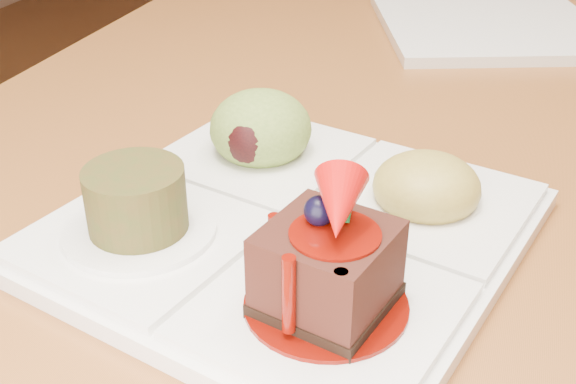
% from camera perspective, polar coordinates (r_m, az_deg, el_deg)
% --- Properties ---
extents(dining_table, '(1.00, 1.80, 0.75)m').
position_cam_1_polar(dining_table, '(0.73, 18.67, 1.90)').
color(dining_table, brown).
rests_on(dining_table, ground).
extents(sampler_plate, '(0.33, 0.33, 0.10)m').
position_cam_1_polar(sampler_plate, '(0.46, 0.07, -1.22)').
color(sampler_plate, white).
rests_on(sampler_plate, dining_table).
extents(second_plate, '(0.31, 0.31, 0.01)m').
position_cam_1_polar(second_plate, '(0.89, 15.64, 12.55)').
color(second_plate, white).
rests_on(second_plate, dining_table).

